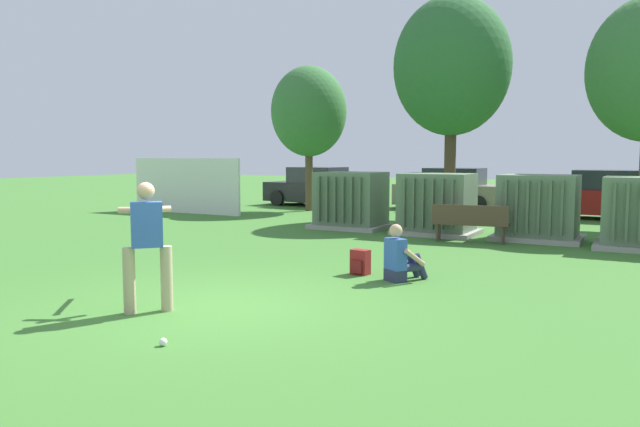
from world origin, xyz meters
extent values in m
plane|color=#3D752D|center=(0.00, 0.00, 0.00)|extent=(96.00, 96.00, 0.00)
cube|color=white|center=(-9.68, 10.50, 1.00)|extent=(4.80, 0.12, 2.00)
cube|color=#9E9B93|center=(-2.37, 9.23, 0.06)|extent=(2.10, 1.70, 0.12)
cube|color=#607A5B|center=(-2.37, 9.23, 0.87)|extent=(1.80, 1.40, 1.50)
cube|color=#52684E|center=(-3.00, 8.47, 0.87)|extent=(0.06, 0.12, 1.27)
cube|color=#52684E|center=(-2.75, 8.47, 0.87)|extent=(0.06, 0.12, 1.27)
cube|color=#52684E|center=(-2.49, 8.47, 0.87)|extent=(0.06, 0.12, 1.27)
cube|color=#52684E|center=(-2.24, 8.47, 0.87)|extent=(0.06, 0.12, 1.27)
cube|color=#52684E|center=(-1.98, 8.47, 0.87)|extent=(0.06, 0.12, 1.27)
cube|color=#52684E|center=(-1.73, 8.47, 0.87)|extent=(0.06, 0.12, 1.27)
cube|color=#9E9B93|center=(0.24, 9.10, 0.06)|extent=(2.10, 1.70, 0.12)
cube|color=#607A5B|center=(0.24, 9.10, 0.87)|extent=(1.80, 1.40, 1.50)
cube|color=#52684E|center=(-0.40, 8.34, 0.87)|extent=(0.06, 0.12, 1.27)
cube|color=#52684E|center=(-0.15, 8.34, 0.87)|extent=(0.06, 0.12, 1.27)
cube|color=#52684E|center=(0.11, 8.34, 0.87)|extent=(0.06, 0.12, 1.27)
cube|color=#52684E|center=(0.36, 8.34, 0.87)|extent=(0.06, 0.12, 1.27)
cube|color=#52684E|center=(0.62, 8.34, 0.87)|extent=(0.06, 0.12, 1.27)
cube|color=#52684E|center=(0.87, 8.34, 0.87)|extent=(0.06, 0.12, 1.27)
cube|color=#9E9B93|center=(2.79, 9.21, 0.06)|extent=(2.10, 1.70, 0.12)
cube|color=#607A5B|center=(2.79, 9.21, 0.87)|extent=(1.80, 1.40, 1.50)
cube|color=#52684E|center=(2.15, 8.45, 0.87)|extent=(0.06, 0.12, 1.27)
cube|color=#52684E|center=(2.41, 8.45, 0.87)|extent=(0.06, 0.12, 1.27)
cube|color=#52684E|center=(2.66, 8.45, 0.87)|extent=(0.06, 0.12, 1.27)
cube|color=#52684E|center=(2.92, 8.45, 0.87)|extent=(0.06, 0.12, 1.27)
cube|color=#52684E|center=(3.17, 8.45, 0.87)|extent=(0.06, 0.12, 1.27)
cube|color=#52684E|center=(3.43, 8.45, 0.87)|extent=(0.06, 0.12, 1.27)
cube|color=#52684E|center=(4.53, 8.05, 0.87)|extent=(0.06, 0.12, 1.27)
cube|color=#52684E|center=(4.78, 8.05, 0.87)|extent=(0.06, 0.12, 1.27)
cube|color=#4C3828|center=(1.42, 8.00, 0.45)|extent=(1.83, 0.61, 0.05)
cube|color=#4C3828|center=(1.44, 7.82, 0.70)|extent=(1.79, 0.25, 0.44)
cylinder|color=#4C3828|center=(0.65, 8.05, 0.21)|extent=(0.06, 0.06, 0.42)
cylinder|color=#4C3828|center=(2.17, 8.23, 0.21)|extent=(0.06, 0.06, 0.42)
cylinder|color=#4C3828|center=(0.68, 7.77, 0.21)|extent=(0.06, 0.06, 0.42)
cylinder|color=#4C3828|center=(2.20, 7.95, 0.21)|extent=(0.06, 0.06, 0.42)
cylinder|color=tan|center=(-0.78, -0.77, 0.44)|extent=(0.16, 0.16, 0.88)
cylinder|color=tan|center=(-0.45, -0.42, 0.44)|extent=(0.16, 0.16, 0.88)
cube|color=#3359B2|center=(-0.61, -0.59, 1.18)|extent=(0.45, 0.46, 0.60)
sphere|color=tan|center=(-0.61, -0.59, 1.62)|extent=(0.23, 0.23, 0.23)
cylinder|color=tan|center=(-0.95, -0.40, 1.34)|extent=(0.52, 0.33, 0.09)
cylinder|color=tan|center=(-0.83, -0.27, 1.34)|extent=(0.30, 0.53, 0.09)
cylinder|color=#B2B2B7|center=(-1.39, 0.12, 1.27)|extent=(0.67, 0.62, 0.21)
sphere|color=#B2B2B7|center=(-1.08, -0.17, 1.34)|extent=(0.08, 0.08, 0.08)
sphere|color=white|center=(0.58, -1.59, 0.04)|extent=(0.09, 0.09, 0.09)
cube|color=#282D4C|center=(1.54, 2.86, 0.10)|extent=(0.42, 0.38, 0.20)
cube|color=#3359B2|center=(1.54, 2.86, 0.46)|extent=(0.42, 0.38, 0.52)
sphere|color=tan|center=(1.54, 2.86, 0.85)|extent=(0.22, 0.22, 0.22)
cylinder|color=#282D4C|center=(1.57, 3.11, 0.22)|extent=(0.35, 0.45, 0.13)
cylinder|color=#282D4C|center=(1.69, 3.30, 0.23)|extent=(0.26, 0.31, 0.46)
cylinder|color=#282D4C|center=(1.74, 3.00, 0.22)|extent=(0.35, 0.45, 0.13)
cylinder|color=#282D4C|center=(1.86, 3.19, 0.23)|extent=(0.26, 0.31, 0.46)
cylinder|color=tan|center=(1.46, 3.17, 0.42)|extent=(0.29, 0.39, 0.32)
cylinder|color=tan|center=(1.85, 2.93, 0.42)|extent=(0.29, 0.39, 0.32)
cube|color=maroon|center=(0.78, 3.12, 0.22)|extent=(0.34, 0.24, 0.44)
cube|color=maroon|center=(0.76, 2.99, 0.15)|extent=(0.23, 0.09, 0.22)
cylinder|color=brown|center=(-6.21, 13.49, 1.16)|extent=(0.28, 0.28, 2.32)
ellipsoid|color=#387038|center=(-6.21, 13.49, 3.75)|extent=(2.85, 2.85, 3.38)
cylinder|color=#4C3828|center=(-0.66, 13.20, 1.54)|extent=(0.38, 0.38, 3.08)
ellipsoid|color=#2D6633|center=(-0.66, 13.20, 5.00)|extent=(3.80, 3.80, 4.51)
cube|color=black|center=(-7.13, 15.55, 0.58)|extent=(4.34, 2.10, 0.80)
cube|color=#262B33|center=(-6.98, 15.54, 1.30)|extent=(2.24, 1.76, 0.64)
cylinder|color=black|center=(-8.51, 14.83, 0.32)|extent=(0.66, 0.28, 0.64)
cylinder|color=black|center=(-8.34, 16.52, 0.32)|extent=(0.66, 0.28, 0.64)
cylinder|color=black|center=(-5.91, 14.58, 0.32)|extent=(0.66, 0.28, 0.64)
cylinder|color=black|center=(-5.75, 16.27, 0.32)|extent=(0.66, 0.28, 0.64)
cube|color=gray|center=(-1.60, 16.48, 0.58)|extent=(4.23, 1.77, 0.80)
cube|color=#262B33|center=(-1.45, 16.48, 1.30)|extent=(2.12, 1.59, 0.64)
cylinder|color=black|center=(-2.91, 15.65, 0.32)|extent=(0.64, 0.23, 0.64)
cylinder|color=black|center=(-2.88, 17.35, 0.32)|extent=(0.64, 0.23, 0.64)
cylinder|color=black|center=(-0.31, 15.61, 0.32)|extent=(0.64, 0.23, 0.64)
cylinder|color=black|center=(-0.28, 17.31, 0.32)|extent=(0.64, 0.23, 0.64)
cube|color=maroon|center=(3.80, 15.58, 0.58)|extent=(4.24, 1.81, 0.80)
cube|color=#262B33|center=(3.95, 15.59, 1.30)|extent=(2.14, 1.61, 0.64)
cylinder|color=black|center=(2.52, 14.70, 0.32)|extent=(0.65, 0.24, 0.64)
cylinder|color=black|center=(2.47, 16.40, 0.32)|extent=(0.65, 0.24, 0.64)
camera|label=1|loc=(5.21, -6.43, 2.08)|focal=33.92mm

